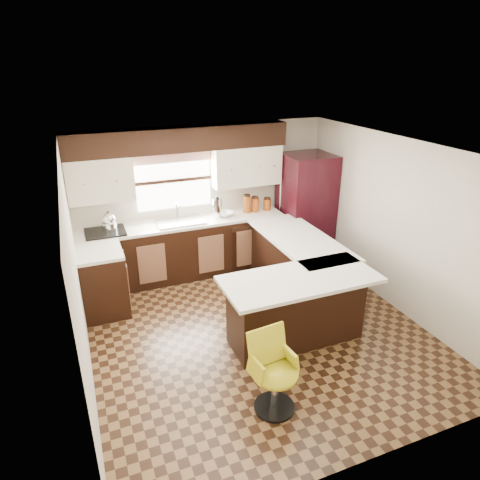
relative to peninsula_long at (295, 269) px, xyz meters
name	(u,v)px	position (x,y,z in m)	size (l,w,h in m)	color
floor	(257,330)	(-0.90, -0.62, -0.45)	(4.40, 4.40, 0.00)	#49301A
ceiling	(260,150)	(-0.90, -0.62, 1.95)	(4.40, 4.40, 0.00)	silver
wall_back	(204,198)	(-0.90, 1.58, 0.75)	(4.40, 4.40, 0.00)	beige
wall_front	(373,356)	(-0.90, -2.83, 0.75)	(4.40, 4.40, 0.00)	beige
wall_left	(77,279)	(-3.00, -0.62, 0.75)	(4.40, 4.40, 0.00)	beige
wall_right	(396,225)	(1.20, -0.62, 0.75)	(4.40, 4.40, 0.00)	beige
base_cab_back	(185,250)	(-1.35, 1.28, 0.00)	(3.30, 0.60, 0.90)	black
base_cab_left	(103,283)	(-2.70, 0.62, 0.00)	(0.60, 0.70, 0.90)	black
counter_back	(183,223)	(-1.35, 1.28, 0.47)	(3.30, 0.60, 0.04)	silver
counter_left	(99,252)	(-2.70, 0.62, 0.47)	(0.60, 0.70, 0.04)	silver
soffit	(180,139)	(-1.30, 1.40, 1.77)	(3.40, 0.35, 0.36)	black
upper_cab_left	(100,179)	(-2.52, 1.40, 1.27)	(0.94, 0.35, 0.64)	beige
upper_cab_right	(246,166)	(-0.22, 1.40, 1.27)	(1.14, 0.35, 0.64)	beige
window_pane	(174,181)	(-1.40, 1.56, 1.10)	(1.20, 0.02, 0.90)	white
valance	(173,157)	(-1.40, 1.52, 1.49)	(1.30, 0.06, 0.18)	#D19B93
sink	(181,222)	(-1.40, 1.25, 0.51)	(0.75, 0.45, 0.03)	#B2B2B7
dishwasher	(248,248)	(-0.35, 0.99, -0.02)	(0.58, 0.03, 0.78)	black
cooktop	(105,232)	(-2.55, 1.25, 0.51)	(0.58, 0.50, 0.03)	black
peninsula_long	(295,269)	(0.00, 0.00, 0.00)	(0.60, 1.95, 0.90)	black
peninsula_return	(296,309)	(-0.53, -0.97, 0.00)	(1.65, 0.60, 0.90)	black
counter_pen_long	(300,239)	(0.05, 0.00, 0.47)	(0.84, 1.95, 0.04)	silver
counter_pen_return	(300,279)	(-0.55, -1.06, 0.47)	(1.89, 0.84, 0.04)	silver
refrigerator	(305,209)	(0.78, 1.12, 0.49)	(0.81, 0.77, 1.88)	black
bar_chair	(276,374)	(-1.29, -1.94, -0.01)	(0.46, 0.46, 0.87)	gold
kettle	(109,221)	(-2.48, 1.26, 0.67)	(0.22, 0.22, 0.30)	silver
percolator	(217,208)	(-0.78, 1.28, 0.65)	(0.15, 0.15, 0.31)	silver
mixing_bowl	(225,214)	(-0.64, 1.27, 0.53)	(0.27, 0.27, 0.07)	white
canister_large	(247,204)	(-0.24, 1.30, 0.64)	(0.12, 0.12, 0.29)	#953F10
canister_med	(255,205)	(-0.10, 1.30, 0.61)	(0.13, 0.13, 0.23)	#953F10
canister_small	(267,205)	(0.13, 1.30, 0.59)	(0.13, 0.13, 0.19)	#953F10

